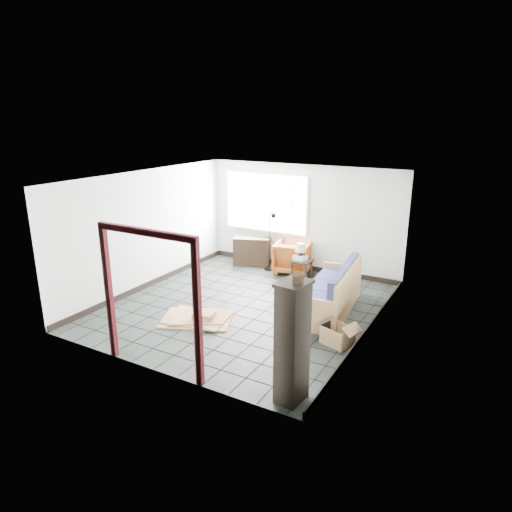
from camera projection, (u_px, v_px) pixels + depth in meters
The scene contains 15 objects.
ground at pixel (245, 307), 9.23m from camera, with size 5.50×5.50×0.00m, color black.
room_shell at pixel (246, 225), 8.75m from camera, with size 5.02×5.52×2.61m.
window_panel at pixel (266, 203), 11.47m from camera, with size 2.32×0.08×1.52m.
doorway_trim at pixel (149, 284), 6.57m from camera, with size 1.80×0.08×2.20m.
futon_sofa at pixel (332, 295), 8.90m from camera, with size 1.05×2.25×0.97m.
armchair at pixel (293, 256), 11.13m from camera, with size 0.82×0.77×0.85m, color brown.
side_table at pixel (302, 263), 10.65m from camera, with size 0.45×0.45×0.48m.
table_lamp at pixel (301, 248), 10.56m from camera, with size 0.31×0.31×0.39m.
projector at pixel (300, 257), 10.62m from camera, with size 0.34×0.29×0.10m.
floor_lamp at pixel (271, 239), 11.08m from camera, with size 0.42×0.38×1.57m.
console_shelf at pixel (252, 251), 11.70m from camera, with size 0.99×0.66×0.72m.
tall_shelf at pixel (292, 342), 5.96m from camera, with size 0.41×0.50×1.71m.
pot at pixel (298, 279), 5.67m from camera, with size 0.19×0.19×0.11m.
open_box at pixel (337, 335), 7.69m from camera, with size 0.85×0.60×0.43m.
cardboard_pile at pixel (198, 318), 8.60m from camera, with size 1.55×1.34×0.19m.
Camera 1 is at (4.38, -7.30, 3.71)m, focal length 32.00 mm.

